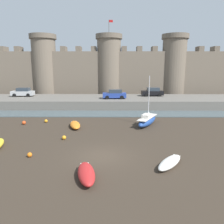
{
  "coord_description": "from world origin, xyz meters",
  "views": [
    {
      "loc": [
        0.96,
        -16.53,
        7.08
      ],
      "look_at": [
        0.83,
        5.49,
        2.5
      ],
      "focal_mm": 35.0,
      "sensor_mm": 36.0,
      "label": 1
    }
  ],
  "objects_px": {
    "car_quay_centre_west": "(115,94)",
    "rowboat_midflat_centre": "(170,162)",
    "rowboat_foreground_left": "(86,173)",
    "mooring_buoy_near_channel": "(46,121)",
    "mooring_buoy_off_centre": "(24,123)",
    "sailboat_midflat_left": "(147,120)",
    "car_quay_centre_east": "(153,92)",
    "mooring_buoy_mid_mud": "(64,138)",
    "rowboat_near_channel_right": "(75,125)",
    "mooring_buoy_near_shore": "(30,155)",
    "car_quay_west": "(23,92)"
  },
  "relations": [
    {
      "from": "rowboat_foreground_left",
      "to": "mooring_buoy_near_channel",
      "type": "height_order",
      "value": "rowboat_foreground_left"
    },
    {
      "from": "car_quay_centre_west",
      "to": "rowboat_foreground_left",
      "type": "bearing_deg",
      "value": -94.44
    },
    {
      "from": "mooring_buoy_off_centre",
      "to": "mooring_buoy_near_channel",
      "type": "xyz_separation_m",
      "value": [
        2.45,
        1.01,
        -0.03
      ]
    },
    {
      "from": "rowboat_midflat_centre",
      "to": "car_quay_centre_east",
      "type": "bearing_deg",
      "value": 82.75
    },
    {
      "from": "mooring_buoy_mid_mud",
      "to": "car_quay_centre_west",
      "type": "xyz_separation_m",
      "value": [
        5.11,
        17.68,
        2.13
      ]
    },
    {
      "from": "car_quay_centre_west",
      "to": "sailboat_midflat_left",
      "type": "bearing_deg",
      "value": -72.01
    },
    {
      "from": "rowboat_midflat_centre",
      "to": "car_quay_centre_west",
      "type": "height_order",
      "value": "car_quay_centre_west"
    },
    {
      "from": "sailboat_midflat_left",
      "to": "rowboat_midflat_centre",
      "type": "relative_size",
      "value": 1.94
    },
    {
      "from": "sailboat_midflat_left",
      "to": "mooring_buoy_off_centre",
      "type": "distance_m",
      "value": 15.35
    },
    {
      "from": "mooring_buoy_off_centre",
      "to": "car_quay_west",
      "type": "bearing_deg",
      "value": 112.0
    },
    {
      "from": "mooring_buoy_near_channel",
      "to": "mooring_buoy_off_centre",
      "type": "bearing_deg",
      "value": -157.59
    },
    {
      "from": "rowboat_near_channel_right",
      "to": "rowboat_foreground_left",
      "type": "bearing_deg",
      "value": -76.93
    },
    {
      "from": "mooring_buoy_near_channel",
      "to": "car_quay_centre_east",
      "type": "xyz_separation_m",
      "value": [
        16.23,
        14.48,
        2.13
      ]
    },
    {
      "from": "sailboat_midflat_left",
      "to": "mooring_buoy_mid_mud",
      "type": "height_order",
      "value": "sailboat_midflat_left"
    },
    {
      "from": "rowboat_near_channel_right",
      "to": "car_quay_centre_east",
      "type": "distance_m",
      "value": 20.75
    },
    {
      "from": "sailboat_midflat_left",
      "to": "car_quay_centre_east",
      "type": "height_order",
      "value": "sailboat_midflat_left"
    },
    {
      "from": "rowboat_foreground_left",
      "to": "car_quay_centre_east",
      "type": "bearing_deg",
      "value": 72.2
    },
    {
      "from": "rowboat_near_channel_right",
      "to": "rowboat_midflat_centre",
      "type": "xyz_separation_m",
      "value": [
        8.64,
        -10.29,
        -0.02
      ]
    },
    {
      "from": "mooring_buoy_near_channel",
      "to": "car_quay_centre_east",
      "type": "height_order",
      "value": "car_quay_centre_east"
    },
    {
      "from": "rowboat_near_channel_right",
      "to": "rowboat_midflat_centre",
      "type": "relative_size",
      "value": 1.15
    },
    {
      "from": "sailboat_midflat_left",
      "to": "rowboat_foreground_left",
      "type": "xyz_separation_m",
      "value": [
        -5.93,
        -13.16,
        -0.25
      ]
    },
    {
      "from": "car_quay_west",
      "to": "car_quay_centre_west",
      "type": "xyz_separation_m",
      "value": [
        17.43,
        -2.97,
        0.0
      ]
    },
    {
      "from": "mooring_buoy_off_centre",
      "to": "car_quay_west",
      "type": "relative_size",
      "value": 0.11
    },
    {
      "from": "rowboat_near_channel_right",
      "to": "rowboat_foreground_left",
      "type": "relative_size",
      "value": 1.07
    },
    {
      "from": "rowboat_near_channel_right",
      "to": "mooring_buoy_near_shore",
      "type": "distance_m",
      "value": 9.0
    },
    {
      "from": "car_quay_centre_east",
      "to": "mooring_buoy_mid_mud",
      "type": "bearing_deg",
      "value": -120.35
    },
    {
      "from": "car_quay_centre_east",
      "to": "rowboat_foreground_left",
      "type": "bearing_deg",
      "value": -107.8
    },
    {
      "from": "rowboat_midflat_centre",
      "to": "mooring_buoy_off_centre",
      "type": "relative_size",
      "value": 6.57
    },
    {
      "from": "rowboat_midflat_centre",
      "to": "car_quay_centre_west",
      "type": "relative_size",
      "value": 0.75
    },
    {
      "from": "car_quay_centre_west",
      "to": "rowboat_midflat_centre",
      "type": "bearing_deg",
      "value": -80.68
    },
    {
      "from": "mooring_buoy_mid_mud",
      "to": "mooring_buoy_near_shore",
      "type": "distance_m",
      "value": 4.66
    },
    {
      "from": "mooring_buoy_off_centre",
      "to": "mooring_buoy_near_channel",
      "type": "distance_m",
      "value": 2.65
    },
    {
      "from": "mooring_buoy_off_centre",
      "to": "mooring_buoy_near_channel",
      "type": "relative_size",
      "value": 1.17
    },
    {
      "from": "sailboat_midflat_left",
      "to": "mooring_buoy_near_channel",
      "type": "distance_m",
      "value": 12.96
    },
    {
      "from": "rowboat_midflat_centre",
      "to": "mooring_buoy_mid_mud",
      "type": "xyz_separation_m",
      "value": [
        -8.97,
        5.84,
        -0.09
      ]
    },
    {
      "from": "car_quay_west",
      "to": "car_quay_centre_west",
      "type": "height_order",
      "value": "same"
    },
    {
      "from": "rowboat_foreground_left",
      "to": "mooring_buoy_near_channel",
      "type": "bearing_deg",
      "value": 115.84
    },
    {
      "from": "mooring_buoy_mid_mud",
      "to": "car_quay_west",
      "type": "bearing_deg",
      "value": 120.81
    },
    {
      "from": "rowboat_midflat_centre",
      "to": "mooring_buoy_near_channel",
      "type": "bearing_deg",
      "value": 135.53
    },
    {
      "from": "car_quay_centre_east",
      "to": "car_quay_centre_west",
      "type": "bearing_deg",
      "value": -154.31
    },
    {
      "from": "sailboat_midflat_left",
      "to": "mooring_buoy_near_channel",
      "type": "height_order",
      "value": "sailboat_midflat_left"
    },
    {
      "from": "rowboat_near_channel_right",
      "to": "mooring_buoy_near_channel",
      "type": "xyz_separation_m",
      "value": [
        -4.15,
        2.27,
        -0.12
      ]
    },
    {
      "from": "rowboat_near_channel_right",
      "to": "mooring_buoy_mid_mud",
      "type": "relative_size",
      "value": 8.65
    },
    {
      "from": "mooring_buoy_near_shore",
      "to": "sailboat_midflat_left",
      "type": "bearing_deg",
      "value": 41.99
    },
    {
      "from": "car_quay_west",
      "to": "rowboat_near_channel_right",
      "type": "bearing_deg",
      "value": -52.02
    },
    {
      "from": "mooring_buoy_near_channel",
      "to": "car_quay_centre_west",
      "type": "height_order",
      "value": "car_quay_centre_west"
    },
    {
      "from": "mooring_buoy_off_centre",
      "to": "mooring_buoy_near_shore",
      "type": "xyz_separation_m",
      "value": [
        4.48,
        -10.0,
        -0.04
      ]
    },
    {
      "from": "mooring_buoy_off_centre",
      "to": "mooring_buoy_near_shore",
      "type": "bearing_deg",
      "value": -65.88
    },
    {
      "from": "sailboat_midflat_left",
      "to": "car_quay_centre_east",
      "type": "xyz_separation_m",
      "value": [
        3.34,
        15.7,
        1.72
      ]
    },
    {
      "from": "sailboat_midflat_left",
      "to": "car_quay_west",
      "type": "height_order",
      "value": "sailboat_midflat_left"
    }
  ]
}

